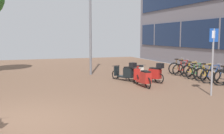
{
  "coord_description": "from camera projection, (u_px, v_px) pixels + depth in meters",
  "views": [
    {
      "loc": [
        0.19,
        -7.15,
        2.26
      ],
      "look_at": [
        3.44,
        2.1,
        1.12
      ],
      "focal_mm": 41.78,
      "sensor_mm": 36.0,
      "label": 1
    }
  ],
  "objects": [
    {
      "name": "ground",
      "position": [
        70.0,
        118.0,
        7.37
      ],
      "size": [
        21.0,
        40.0,
        0.13
      ],
      "color": "#242031"
    },
    {
      "name": "bicycle_rack_01",
      "position": [
        214.0,
        76.0,
        12.67
      ],
      "size": [
        1.35,
        0.56,
        1.0
      ],
      "color": "black",
      "rests_on": "ground"
    },
    {
      "name": "bicycle_rack_02",
      "position": [
        207.0,
        74.0,
        13.35
      ],
      "size": [
        1.29,
        0.65,
        0.99
      ],
      "color": "black",
      "rests_on": "ground"
    },
    {
      "name": "bicycle_rack_03",
      "position": [
        197.0,
        73.0,
        13.95
      ],
      "size": [
        1.24,
        0.48,
        0.94
      ],
      "color": "black",
      "rests_on": "ground"
    },
    {
      "name": "bicycle_rack_04",
      "position": [
        192.0,
        71.0,
        14.65
      ],
      "size": [
        1.25,
        0.61,
        0.96
      ],
      "color": "black",
      "rests_on": "ground"
    },
    {
      "name": "bicycle_rack_05",
      "position": [
        184.0,
        70.0,
        15.25
      ],
      "size": [
        1.34,
        0.51,
        0.99
      ],
      "color": "black",
      "rests_on": "ground"
    },
    {
      "name": "bicycle_rack_06",
      "position": [
        179.0,
        68.0,
        15.93
      ],
      "size": [
        1.36,
        0.48,
        1.01
      ],
      "color": "black",
      "rests_on": "ground"
    },
    {
      "name": "scooter_near",
      "position": [
        127.0,
        72.0,
        13.27
      ],
      "size": [
        0.91,
        1.61,
        1.01
      ],
      "color": "black",
      "rests_on": "ground"
    },
    {
      "name": "scooter_mid",
      "position": [
        143.0,
        78.0,
        11.77
      ],
      "size": [
        0.52,
        1.77,
        0.81
      ],
      "color": "black",
      "rests_on": "ground"
    },
    {
      "name": "scooter_far",
      "position": [
        152.0,
        73.0,
        12.92
      ],
      "size": [
        1.04,
        1.65,
        1.02
      ],
      "color": "black",
      "rests_on": "ground"
    },
    {
      "name": "scooter_extra",
      "position": [
        141.0,
        72.0,
        13.83
      ],
      "size": [
        0.95,
        1.65,
        0.79
      ],
      "color": "black",
      "rests_on": "ground"
    },
    {
      "name": "parking_sign",
      "position": [
        213.0,
        55.0,
        9.88
      ],
      "size": [
        0.4,
        0.07,
        2.57
      ],
      "color": "gray",
      "rests_on": "ground"
    },
    {
      "name": "lamp_post",
      "position": [
        90.0,
        13.0,
        15.19
      ],
      "size": [
        0.2,
        0.52,
        6.59
      ],
      "color": "slate",
      "rests_on": "ground"
    }
  ]
}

